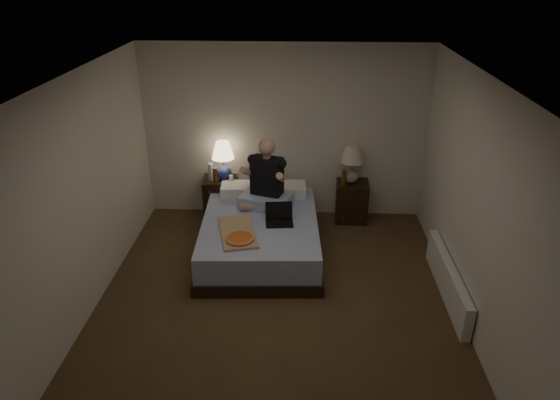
{
  "coord_description": "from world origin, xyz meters",
  "views": [
    {
      "loc": [
        0.25,
        -4.51,
        3.48
      ],
      "look_at": [
        0.0,
        0.9,
        0.85
      ],
      "focal_mm": 32.0,
      "sensor_mm": 36.0,
      "label": 1
    }
  ],
  "objects_px": {
    "soda_can": "(231,178)",
    "nightstand_right": "(352,201)",
    "person": "(265,174)",
    "pizza_box": "(240,239)",
    "beer_bottle_left": "(215,175)",
    "beer_bottle_right": "(344,178)",
    "radiator": "(448,280)",
    "water_bottle": "(211,172)",
    "laptop": "(279,215)",
    "lamp_right": "(352,164)",
    "lamp_left": "(223,161)",
    "bed": "(260,236)",
    "nightstand_left": "(221,198)"
  },
  "relations": [
    {
      "from": "nightstand_right",
      "to": "beer_bottle_left",
      "type": "height_order",
      "value": "beer_bottle_left"
    },
    {
      "from": "person",
      "to": "radiator",
      "type": "bearing_deg",
      "value": -11.07
    },
    {
      "from": "person",
      "to": "soda_can",
      "type": "bearing_deg",
      "value": 155.93
    },
    {
      "from": "nightstand_left",
      "to": "pizza_box",
      "type": "height_order",
      "value": "nightstand_left"
    },
    {
      "from": "bed",
      "to": "pizza_box",
      "type": "height_order",
      "value": "pizza_box"
    },
    {
      "from": "beer_bottle_right",
      "to": "radiator",
      "type": "xyz_separation_m",
      "value": [
        1.08,
        -1.71,
        -0.5
      ]
    },
    {
      "from": "beer_bottle_right",
      "to": "beer_bottle_left",
      "type": "bearing_deg",
      "value": -178.19
    },
    {
      "from": "lamp_right",
      "to": "person",
      "type": "height_order",
      "value": "person"
    },
    {
      "from": "water_bottle",
      "to": "nightstand_right",
      "type": "bearing_deg",
      "value": 1.34
    },
    {
      "from": "pizza_box",
      "to": "radiator",
      "type": "relative_size",
      "value": 0.47
    },
    {
      "from": "pizza_box",
      "to": "soda_can",
      "type": "bearing_deg",
      "value": 87.22
    },
    {
      "from": "bed",
      "to": "water_bottle",
      "type": "distance_m",
      "value": 1.31
    },
    {
      "from": "pizza_box",
      "to": "lamp_left",
      "type": "bearing_deg",
      "value": 90.5
    },
    {
      "from": "water_bottle",
      "to": "person",
      "type": "distance_m",
      "value": 1.01
    },
    {
      "from": "person",
      "to": "radiator",
      "type": "height_order",
      "value": "person"
    },
    {
      "from": "lamp_right",
      "to": "radiator",
      "type": "distance_m",
      "value": 2.16
    },
    {
      "from": "person",
      "to": "pizza_box",
      "type": "bearing_deg",
      "value": -85.36
    },
    {
      "from": "soda_can",
      "to": "laptop",
      "type": "distance_m",
      "value": 1.22
    },
    {
      "from": "person",
      "to": "pizza_box",
      "type": "xyz_separation_m",
      "value": [
        -0.24,
        -0.96,
        -0.43
      ]
    },
    {
      "from": "water_bottle",
      "to": "beer_bottle_left",
      "type": "xyz_separation_m",
      "value": [
        0.08,
        -0.11,
        -0.01
      ]
    },
    {
      "from": "nightstand_left",
      "to": "water_bottle",
      "type": "height_order",
      "value": "water_bottle"
    },
    {
      "from": "beer_bottle_right",
      "to": "radiator",
      "type": "bearing_deg",
      "value": -57.62
    },
    {
      "from": "nightstand_left",
      "to": "beer_bottle_left",
      "type": "height_order",
      "value": "beer_bottle_left"
    },
    {
      "from": "laptop",
      "to": "lamp_right",
      "type": "bearing_deg",
      "value": 42.39
    },
    {
      "from": "beer_bottle_left",
      "to": "beer_bottle_right",
      "type": "height_order",
      "value": "beer_bottle_left"
    },
    {
      "from": "lamp_left",
      "to": "laptop",
      "type": "relative_size",
      "value": 1.65
    },
    {
      "from": "radiator",
      "to": "lamp_right",
      "type": "bearing_deg",
      "value": 118.35
    },
    {
      "from": "beer_bottle_right",
      "to": "person",
      "type": "distance_m",
      "value": 1.2
    },
    {
      "from": "beer_bottle_right",
      "to": "pizza_box",
      "type": "distance_m",
      "value": 1.96
    },
    {
      "from": "beer_bottle_left",
      "to": "radiator",
      "type": "xyz_separation_m",
      "value": [
        2.89,
        -1.65,
        -0.53
      ]
    },
    {
      "from": "soda_can",
      "to": "nightstand_right",
      "type": "bearing_deg",
      "value": 3.29
    },
    {
      "from": "soda_can",
      "to": "radiator",
      "type": "xyz_separation_m",
      "value": [
        2.68,
        -1.7,
        -0.46
      ]
    },
    {
      "from": "soda_can",
      "to": "beer_bottle_left",
      "type": "height_order",
      "value": "beer_bottle_left"
    },
    {
      "from": "bed",
      "to": "radiator",
      "type": "bearing_deg",
      "value": -23.35
    },
    {
      "from": "pizza_box",
      "to": "person",
      "type": "bearing_deg",
      "value": 61.94
    },
    {
      "from": "lamp_left",
      "to": "beer_bottle_right",
      "type": "bearing_deg",
      "value": -3.24
    },
    {
      "from": "lamp_right",
      "to": "laptop",
      "type": "distance_m",
      "value": 1.47
    },
    {
      "from": "nightstand_right",
      "to": "soda_can",
      "type": "distance_m",
      "value": 1.78
    },
    {
      "from": "person",
      "to": "pizza_box",
      "type": "relative_size",
      "value": 1.22
    },
    {
      "from": "water_bottle",
      "to": "person",
      "type": "bearing_deg",
      "value": -33.25
    },
    {
      "from": "laptop",
      "to": "soda_can",
      "type": "bearing_deg",
      "value": 121.24
    },
    {
      "from": "bed",
      "to": "beer_bottle_right",
      "type": "distance_m",
      "value": 1.49
    },
    {
      "from": "lamp_left",
      "to": "radiator",
      "type": "bearing_deg",
      "value": -32.88
    },
    {
      "from": "water_bottle",
      "to": "person",
      "type": "xyz_separation_m",
      "value": [
        0.82,
        -0.54,
        0.21
      ]
    },
    {
      "from": "pizza_box",
      "to": "beer_bottle_left",
      "type": "bearing_deg",
      "value": 95.78
    },
    {
      "from": "soda_can",
      "to": "person",
      "type": "xyz_separation_m",
      "value": [
        0.53,
        -0.49,
        0.29
      ]
    },
    {
      "from": "person",
      "to": "radiator",
      "type": "distance_m",
      "value": 2.58
    },
    {
      "from": "lamp_right",
      "to": "laptop",
      "type": "xyz_separation_m",
      "value": [
        -0.97,
        -1.08,
        -0.27
      ]
    },
    {
      "from": "radiator",
      "to": "nightstand_right",
      "type": "bearing_deg",
      "value": 117.51
    },
    {
      "from": "laptop",
      "to": "pizza_box",
      "type": "relative_size",
      "value": 0.45
    }
  ]
}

